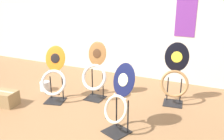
{
  "coord_description": "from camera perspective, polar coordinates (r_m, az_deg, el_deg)",
  "views": [
    {
      "loc": [
        1.87,
        -1.94,
        1.68
      ],
      "look_at": [
        0.43,
        1.14,
        0.55
      ],
      "focal_mm": 40.0,
      "sensor_mm": 36.0,
      "label": 1
    }
  ],
  "objects": [
    {
      "name": "storage_box",
      "position": [
        4.06,
        -23.19,
        -5.95
      ],
      "size": [
        0.36,
        0.28,
        0.22
      ],
      "color": "#93754C",
      "rests_on": "ground_plane"
    },
    {
      "name": "paint_can",
      "position": [
        4.41,
        -15.07,
        -3.47
      ],
      "size": [
        0.17,
        0.17,
        0.16
      ],
      "color": "silver",
      "rests_on": "ground_plane"
    },
    {
      "name": "toilet_seat_display_navy_moon",
      "position": [
        2.96,
        1.6,
        -6.97
      ],
      "size": [
        0.43,
        0.41,
        0.85
      ],
      "color": "black",
      "rests_on": "ground_plane"
    },
    {
      "name": "toilet_seat_display_woodgrain",
      "position": [
        3.85,
        -3.94,
        -0.77
      ],
      "size": [
        0.42,
        0.3,
        0.9
      ],
      "color": "black",
      "rests_on": "ground_plane"
    },
    {
      "name": "toilet_seat_display_jazz_black",
      "position": [
        3.78,
        14.21,
        -1.41
      ],
      "size": [
        0.43,
        0.32,
        0.93
      ],
      "color": "black",
      "rests_on": "ground_plane"
    },
    {
      "name": "ground_plane",
      "position": [
        3.17,
        -16.54,
        -14.42
      ],
      "size": [
        14.0,
        14.0,
        0.0
      ],
      "primitive_type": "plane",
      "color": "#8E6642"
    },
    {
      "name": "toilet_seat_display_orange_sun",
      "position": [
        3.87,
        -13.11,
        -1.93
      ],
      "size": [
        0.44,
        0.4,
        0.84
      ],
      "color": "black",
      "rests_on": "ground_plane"
    },
    {
      "name": "wall_back",
      "position": [
        4.86,
        2.37,
        13.9
      ],
      "size": [
        8.0,
        0.07,
        2.6
      ],
      "color": "silver",
      "rests_on": "ground_plane"
    }
  ]
}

